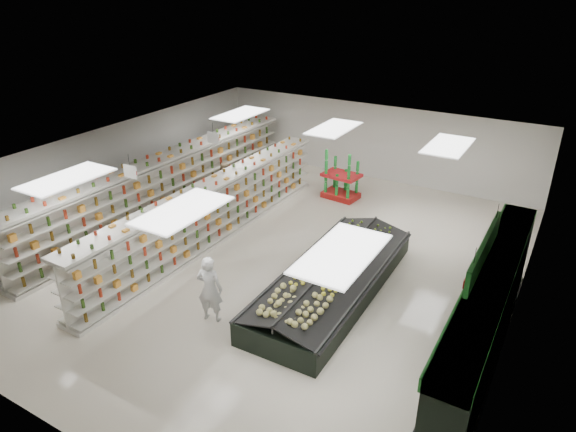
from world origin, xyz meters
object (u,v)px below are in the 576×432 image
Objects in this scene: shopper_main at (210,289)px; shopper_background at (227,184)px; produce_island at (333,278)px; soda_endcap at (342,177)px; gondola_center at (212,214)px; gondola_left at (168,187)px.

shopper_main is 1.05× the size of shopper_background.
produce_island is 6.74m from soda_endcap.
produce_island is at bearing -143.03° from shopper_main.
gondola_center is 2.74m from shopper_background.
gondola_center is 5.79m from soda_endcap.
produce_island is at bearing -67.03° from soda_endcap.
shopper_main is at bearing -37.71° from gondola_left.
shopper_background is (-3.42, -2.90, -0.00)m from soda_endcap.
gondola_left is at bearing 163.06° from gondola_center.
gondola_left reaches higher than gondola_center.
gondola_left is 1.12× the size of gondola_center.
soda_endcap reaches higher than produce_island.
soda_endcap is (-2.63, 6.20, 0.43)m from produce_island.
soda_endcap is 4.49m from shopper_background.
gondola_center is (2.67, -0.84, -0.11)m from gondola_left.
gondola_left is at bearing -53.96° from shopper_main.
gondola_center reaches higher than produce_island.
soda_endcap is at bearing 112.97° from produce_island.
shopper_main is at bearing -128.47° from produce_island.
shopper_background is at bearing 117.12° from gondola_center.
soda_endcap is at bearing -101.48° from shopper_main.
gondola_center reaches higher than soda_endcap.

